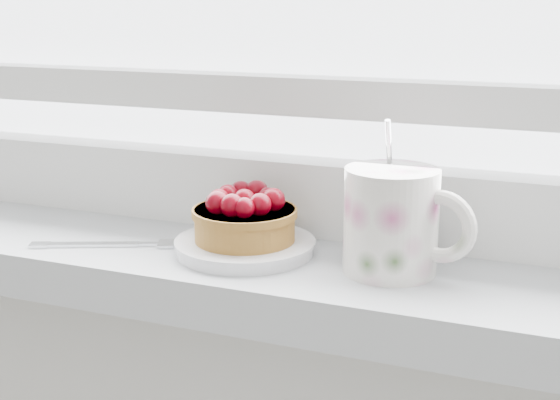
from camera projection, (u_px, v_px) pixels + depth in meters
The scene contains 4 objects.
saucer at pixel (245, 246), 0.68m from camera, with size 0.12×0.12×0.01m, color white.
raspberry_tart at pixel (245, 217), 0.68m from camera, with size 0.09×0.09×0.05m.
floral_mug at pixel (394, 219), 0.63m from camera, with size 0.12×0.09×0.12m.
fork at pixel (123, 244), 0.71m from camera, with size 0.16×0.08×0.00m.
Camera 1 is at (0.21, 1.29, 1.16)m, focal length 50.00 mm.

